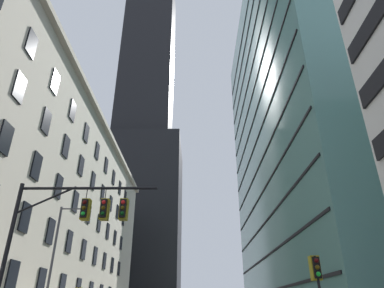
% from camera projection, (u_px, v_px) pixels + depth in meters
% --- Properties ---
extents(station_building, '(16.89, 64.78, 26.08)m').
position_uv_depth(station_building, '(16.00, 205.00, 39.79)').
color(station_building, beige).
rests_on(station_building, ground).
extents(dark_skyscraper, '(24.50, 24.50, 230.83)m').
position_uv_depth(dark_skyscraper, '(146.00, 93.00, 116.18)').
color(dark_skyscraper, black).
rests_on(dark_skyscraper, ground).
extents(glass_office_midrise, '(15.05, 45.86, 54.08)m').
position_uv_depth(glass_office_midrise, '(304.00, 125.00, 51.05)').
color(glass_office_midrise, slate).
rests_on(glass_office_midrise, ground).
extents(traffic_signal_mast, '(7.05, 0.63, 7.49)m').
position_uv_depth(traffic_signal_mast, '(75.00, 224.00, 16.26)').
color(traffic_signal_mast, black).
rests_on(traffic_signal_mast, sidewalk_left).
extents(traffic_light_near_right, '(0.40, 0.63, 3.94)m').
position_uv_depth(traffic_light_near_right, '(317.00, 274.00, 14.93)').
color(traffic_light_near_right, black).
rests_on(traffic_light_near_right, sidewalk_right).
extents(street_lamppost, '(2.45, 0.32, 8.98)m').
position_uv_depth(street_lamppost, '(57.00, 257.00, 24.74)').
color(street_lamppost, '#47474C').
rests_on(street_lamppost, sidewalk_left).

